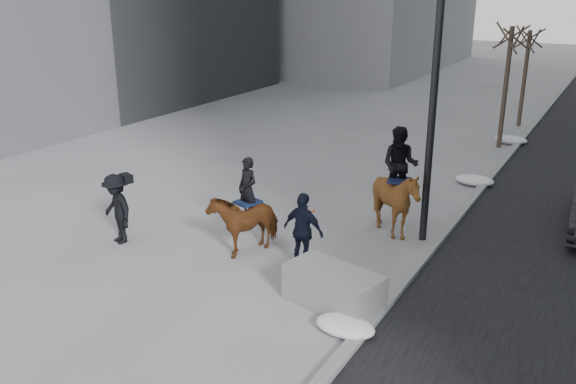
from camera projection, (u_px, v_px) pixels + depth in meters
The scene contains 11 objects.
ground at pixel (262, 270), 13.68m from camera, with size 120.00×120.00×0.00m, color gray.
curb at pixel (494, 172), 20.48m from camera, with size 0.25×90.00×0.12m, color gray.
planter at pixel (334, 288), 12.07m from camera, with size 1.93×0.97×0.77m, color gray.
tree_near at pixel (506, 82), 23.00m from camera, with size 1.20×1.20×5.10m, color #3B2C23, non-canonical shape.
tree_far at pixel (525, 74), 26.62m from camera, with size 1.20×1.20×4.63m, color #3D3324, non-canonical shape.
mounted_left at pixel (245, 216), 14.50m from camera, with size 1.29×1.91×2.26m.
mounted_right at pixel (397, 194), 15.20m from camera, with size 1.68×1.84×2.80m.
feeder at pixel (303, 231), 13.58m from camera, with size 1.07×0.91×1.75m.
camera_crew at pixel (117, 209), 14.88m from camera, with size 1.29×1.01×1.75m.
lamppost at pixel (441, 34), 13.89m from camera, with size 0.25×2.71×9.09m.
snow_piles at pixel (471, 184), 18.96m from camera, with size 1.27×16.70×0.32m.
Camera 1 is at (6.60, -10.45, 6.14)m, focal length 38.00 mm.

